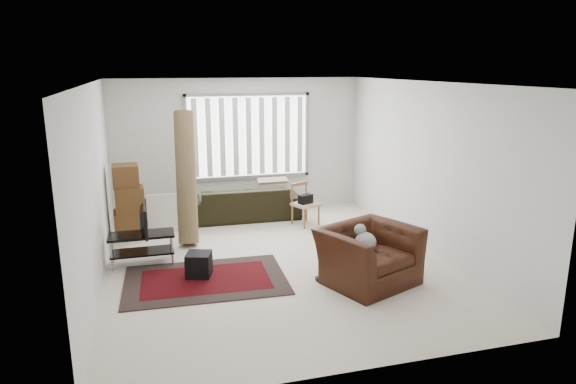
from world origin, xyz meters
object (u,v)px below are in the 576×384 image
side_chair (305,202)px  moving_boxes (129,204)px  armchair (368,252)px  tv_stand (142,242)px  sofa (243,198)px

side_chair → moving_boxes: bearing=154.3°
armchair → moving_boxes: bearing=115.6°
moving_boxes → armchair: 4.32m
side_chair → armchair: 2.80m
tv_stand → side_chair: (2.97, 1.25, 0.09)m
tv_stand → armchair: bearing=-27.1°
sofa → side_chair: bearing=147.0°
sofa → armchair: size_ratio=1.43×
sofa → side_chair: 1.26m
moving_boxes → armchair: (3.21, -2.89, -0.15)m
moving_boxes → sofa: 2.22m
moving_boxes → side_chair: size_ratio=1.64×
side_chair → tv_stand: bearing=179.0°
armchair → tv_stand: bearing=130.5°
tv_stand → armchair: armchair is taller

